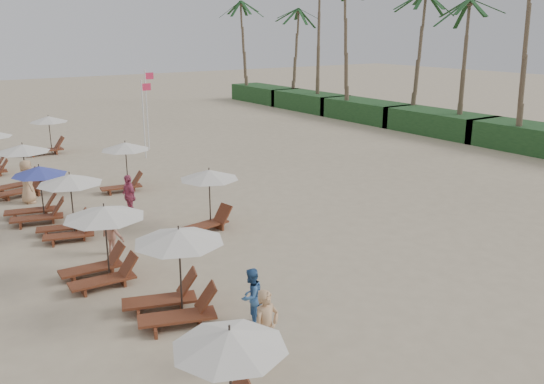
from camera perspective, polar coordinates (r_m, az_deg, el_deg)
ground at (r=17.82m, az=6.35°, el=-8.16°), size 160.00×160.00×0.00m
shrub_hedge at (r=42.74m, az=16.35°, el=6.67°), size 3.20×53.00×1.60m
lounger_station_1 at (r=15.03m, az=-9.94°, el=-8.03°), size 2.69×2.43×2.37m
lounger_station_2 at (r=17.55m, az=-16.83°, el=-4.81°), size 2.60×2.40×2.30m
lounger_station_3 at (r=21.62m, az=-19.80°, el=-1.03°), size 2.48×2.30×2.31m
lounger_station_4 at (r=24.08m, az=-22.59°, el=-0.26°), size 2.54×2.25×2.14m
lounger_station_5 at (r=28.24m, az=-23.97°, el=2.01°), size 2.80×2.39×2.26m
inland_station_0 at (r=21.28m, az=-6.52°, el=-0.11°), size 2.68×2.24×2.22m
inland_station_1 at (r=27.17m, az=-14.62°, el=3.10°), size 2.61×2.24×2.22m
inland_station_2 at (r=36.78m, az=-21.66°, el=5.51°), size 2.85×2.24×2.22m
beachgoer_near at (r=12.89m, az=-0.56°, el=-13.51°), size 0.71×0.52×1.82m
beachgoer_mid_a at (r=14.70m, az=-2.09°, el=-10.36°), size 0.88×0.79×1.48m
beachgoer_mid_b at (r=19.78m, az=-15.67°, el=-3.87°), size 0.88×1.10×1.48m
beachgoer_far_a at (r=23.28m, az=-14.12°, el=-0.41°), size 0.50×1.06×1.75m
beachgoer_far_b at (r=26.64m, az=-23.27°, el=0.96°), size 0.68×0.97×1.89m
flag_pole_near at (r=33.64m, az=-12.68°, el=7.47°), size 0.59×0.08×4.49m
flag_pole_far at (r=36.16m, az=-12.37°, el=8.40°), size 0.60×0.08×4.90m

